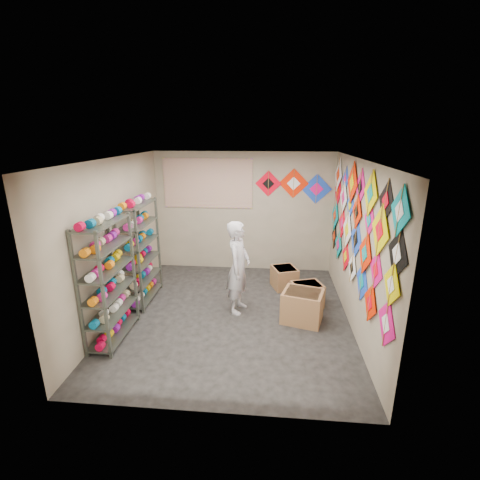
# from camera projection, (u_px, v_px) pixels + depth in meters

# --- Properties ---
(ground) EXTENTS (4.50, 4.50, 0.00)m
(ground) POSITION_uv_depth(u_px,v_px,m) (233.00, 315.00, 6.15)
(ground) COLOR black
(room_walls) EXTENTS (4.50, 4.50, 4.50)m
(room_walls) POSITION_uv_depth(u_px,v_px,m) (232.00, 225.00, 5.66)
(room_walls) COLOR tan
(room_walls) RESTS_ON ground
(shelf_rack_front) EXTENTS (0.40, 1.10, 1.90)m
(shelf_rack_front) POSITION_uv_depth(u_px,v_px,m) (109.00, 281.00, 5.21)
(shelf_rack_front) COLOR #4C5147
(shelf_rack_front) RESTS_ON ground
(shelf_rack_back) EXTENTS (0.40, 1.10, 1.90)m
(shelf_rack_back) POSITION_uv_depth(u_px,v_px,m) (140.00, 253.00, 6.45)
(shelf_rack_back) COLOR #4C5147
(shelf_rack_back) RESTS_ON ground
(string_spools) EXTENTS (0.12, 2.36, 0.12)m
(string_spools) POSITION_uv_depth(u_px,v_px,m) (125.00, 260.00, 5.80)
(string_spools) COLOR #DE2290
(string_spools) RESTS_ON ground
(kite_wall_display) EXTENTS (0.06, 4.29, 1.99)m
(kite_wall_display) POSITION_uv_depth(u_px,v_px,m) (356.00, 225.00, 5.55)
(kite_wall_display) COLOR #DF0D77
(kite_wall_display) RESTS_ON room_walls
(back_wall_kites) EXTENTS (1.67, 0.02, 0.77)m
(back_wall_kites) POSITION_uv_depth(u_px,v_px,m) (295.00, 186.00, 7.59)
(back_wall_kites) COLOR #F20019
(back_wall_kites) RESTS_ON room_walls
(poster) EXTENTS (2.00, 0.01, 1.10)m
(poster) POSITION_uv_depth(u_px,v_px,m) (208.00, 183.00, 7.75)
(poster) COLOR #A155B8
(poster) RESTS_ON room_walls
(shopkeeper) EXTENTS (0.76, 0.64, 1.66)m
(shopkeeper) POSITION_uv_depth(u_px,v_px,m) (238.00, 267.00, 6.08)
(shopkeeper) COLOR #BCB6AA
(shopkeeper) RESTS_ON ground
(carton_a) EXTENTS (0.77, 0.70, 0.54)m
(carton_a) POSITION_uv_depth(u_px,v_px,m) (302.00, 306.00, 5.89)
(carton_a) COLOR olive
(carton_a) RESTS_ON ground
(carton_b) EXTENTS (0.64, 0.58, 0.43)m
(carton_b) POSITION_uv_depth(u_px,v_px,m) (307.00, 294.00, 6.44)
(carton_b) COLOR olive
(carton_b) RESTS_ON ground
(carton_c) EXTENTS (0.59, 0.62, 0.44)m
(carton_c) POSITION_uv_depth(u_px,v_px,m) (284.00, 278.00, 7.18)
(carton_c) COLOR olive
(carton_c) RESTS_ON ground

